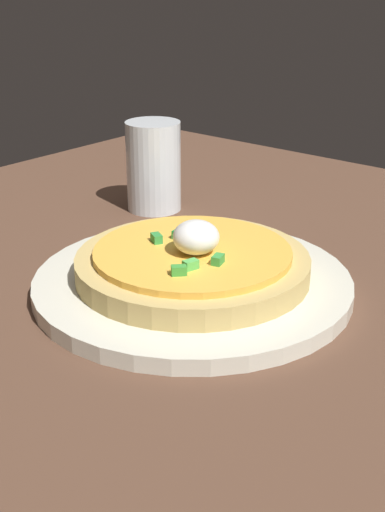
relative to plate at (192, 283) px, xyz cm
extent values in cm
cube|color=brown|center=(2.68, 6.47, -1.91)|extent=(102.83, 86.34, 2.35)
cylinder|color=silver|center=(0.00, 0.00, 0.00)|extent=(29.22, 29.22, 1.48)
cylinder|color=tan|center=(0.00, 0.00, 1.77)|extent=(21.39, 21.39, 2.06)
cylinder|color=#F6B241|center=(0.00, 0.00, 3.10)|extent=(18.04, 18.04, 0.61)
ellipsoid|color=white|center=(0.80, -0.47, 4.92)|extent=(4.17, 4.17, 3.03)
cube|color=green|center=(-3.65, -0.82, 3.81)|extent=(1.51, 1.32, 0.80)
cube|color=#51BB50|center=(2.75, -3.46, 3.81)|extent=(1.10, 1.44, 0.80)
cube|color=#258E3C|center=(-2.53, 1.14, 3.81)|extent=(1.40, 1.01, 0.80)
cube|color=green|center=(2.37, -4.98, 3.81)|extent=(1.46, 1.48, 0.80)
cube|color=green|center=(3.78, -1.13, 3.81)|extent=(1.12, 1.45, 0.80)
cube|color=#2D7C2C|center=(-2.67, 2.97, 3.81)|extent=(1.50, 1.28, 0.80)
cylinder|color=silver|center=(-18.46, 14.84, 4.64)|extent=(6.58, 6.58, 10.75)
cylinder|color=orange|center=(-18.46, 14.84, 4.09)|extent=(5.79, 5.79, 8.87)
camera|label=1|loc=(37.13, -44.60, 27.40)|focal=48.81mm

